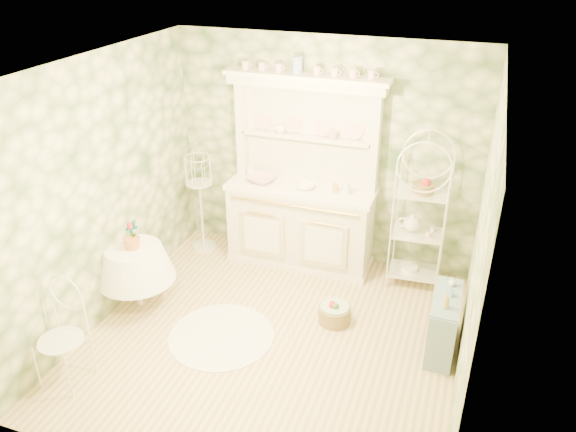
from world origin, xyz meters
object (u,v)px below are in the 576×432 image
(bakers_rack, at_px, (421,211))
(side_shelf, at_px, (444,322))
(kitchen_dresser, at_px, (301,176))
(round_table, at_px, (137,276))
(floor_basket, at_px, (335,313))
(birdcage_stand, at_px, (200,195))
(cafe_chair, at_px, (62,343))

(bakers_rack, distance_m, side_shelf, 1.32)
(kitchen_dresser, bearing_deg, round_table, -133.45)
(kitchen_dresser, height_order, floor_basket, kitchen_dresser)
(side_shelf, xyz_separation_m, round_table, (-3.20, -0.34, 0.05))
(side_shelf, relative_size, birdcage_stand, 0.49)
(side_shelf, bearing_deg, cafe_chair, -148.04)
(cafe_chair, bearing_deg, floor_basket, 41.50)
(side_shelf, bearing_deg, round_table, -168.29)
(round_table, relative_size, birdcage_stand, 0.49)
(bakers_rack, relative_size, floor_basket, 5.87)
(bakers_rack, distance_m, round_table, 3.17)
(floor_basket, bearing_deg, kitchen_dresser, 124.89)
(side_shelf, distance_m, round_table, 3.22)
(birdcage_stand, bearing_deg, bakers_rack, 1.88)
(floor_basket, bearing_deg, birdcage_stand, 154.98)
(side_shelf, height_order, floor_basket, side_shelf)
(side_shelf, bearing_deg, kitchen_dresser, 154.25)
(cafe_chair, bearing_deg, round_table, 94.49)
(cafe_chair, distance_m, birdcage_stand, 2.60)
(kitchen_dresser, xyz_separation_m, cafe_chair, (-1.35, -2.68, -0.73))
(side_shelf, relative_size, floor_basket, 2.34)
(kitchen_dresser, bearing_deg, bakers_rack, -0.71)
(bakers_rack, distance_m, birdcage_stand, 2.68)
(kitchen_dresser, bearing_deg, floor_basket, -55.11)
(bakers_rack, bearing_deg, round_table, -156.63)
(cafe_chair, bearing_deg, bakers_rack, 47.34)
(cafe_chair, xyz_separation_m, floor_basket, (2.07, 1.64, -0.31))
(floor_basket, bearing_deg, cafe_chair, -141.67)
(birdcage_stand, distance_m, floor_basket, 2.31)
(birdcage_stand, bearing_deg, round_table, -94.05)
(bakers_rack, bearing_deg, cafe_chair, -139.85)
(kitchen_dresser, relative_size, round_table, 3.14)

